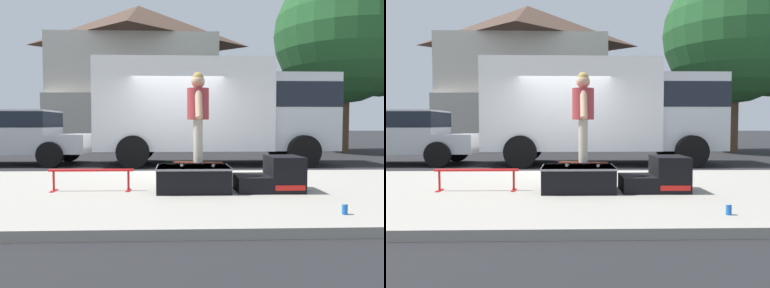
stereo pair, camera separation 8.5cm
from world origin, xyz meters
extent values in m
plane|color=black|center=(0.00, 0.00, 0.00)|extent=(140.00, 140.00, 0.00)
cube|color=gray|center=(0.00, -3.00, 0.06)|extent=(50.00, 5.00, 0.12)
cube|color=black|center=(0.23, -3.26, 0.32)|extent=(1.14, 0.80, 0.40)
cube|color=gray|center=(0.23, -3.26, 0.50)|extent=(1.16, 0.82, 0.03)
cube|color=black|center=(1.18, -3.26, 0.25)|extent=(0.52, 0.72, 0.25)
cube|color=black|center=(1.70, -3.26, 0.40)|extent=(0.52, 0.72, 0.56)
cube|color=red|center=(1.70, -3.63, 0.22)|extent=(0.46, 0.01, 0.08)
cylinder|color=red|center=(-1.40, -3.17, 0.45)|extent=(1.35, 0.04, 0.04)
cylinder|color=red|center=(-2.00, -3.17, 0.29)|extent=(0.04, 0.04, 0.33)
cube|color=red|center=(-2.00, -3.17, 0.13)|extent=(0.06, 0.28, 0.01)
cylinder|color=red|center=(-0.81, -3.17, 0.29)|extent=(0.04, 0.04, 0.33)
cube|color=red|center=(-0.81, -3.17, 0.13)|extent=(0.06, 0.28, 0.01)
cube|color=#4C1E14|center=(0.31, -3.25, 0.58)|extent=(0.80, 0.32, 0.02)
cylinder|color=silver|center=(0.57, -3.20, 0.54)|extent=(0.06, 0.04, 0.05)
cylinder|color=silver|center=(0.54, -3.38, 0.54)|extent=(0.06, 0.04, 0.05)
cylinder|color=silver|center=(0.08, -3.12, 0.54)|extent=(0.06, 0.04, 0.05)
cylinder|color=silver|center=(0.05, -3.30, 0.54)|extent=(0.06, 0.04, 0.05)
cylinder|color=#B7AD99|center=(0.31, -3.16, 0.93)|extent=(0.14, 0.14, 0.68)
cylinder|color=#B7AD99|center=(0.31, -3.34, 0.93)|extent=(0.14, 0.14, 0.68)
cylinder|color=#A53338|center=(0.31, -3.25, 1.51)|extent=(0.35, 0.35, 0.49)
cylinder|color=tan|center=(0.31, -3.03, 1.50)|extent=(0.11, 0.30, 0.47)
cylinder|color=tan|center=(0.31, -3.47, 1.50)|extent=(0.11, 0.30, 0.47)
sphere|color=tan|center=(0.31, -3.25, 1.87)|extent=(0.22, 0.22, 0.22)
sphere|color=tan|center=(0.31, -3.25, 1.93)|extent=(0.18, 0.18, 0.18)
cylinder|color=#1959B2|center=(1.96, -4.93, 0.18)|extent=(0.07, 0.07, 0.12)
cylinder|color=silver|center=(1.96, -4.93, 0.24)|extent=(0.06, 0.06, 0.00)
cube|color=white|center=(0.19, 2.20, 1.75)|extent=(5.00, 2.35, 2.60)
cube|color=silver|center=(3.64, 2.20, 1.55)|extent=(1.90, 2.16, 2.20)
cube|color=black|center=(3.64, 2.20, 2.03)|extent=(1.92, 2.19, 0.70)
cylinder|color=black|center=(3.48, 3.38, 0.45)|extent=(0.90, 0.28, 0.90)
cylinder|color=black|center=(3.48, 1.03, 0.45)|extent=(0.90, 0.28, 0.90)
cylinder|color=black|center=(-1.21, 3.38, 0.45)|extent=(0.90, 0.28, 0.90)
cylinder|color=black|center=(-1.21, 1.03, 0.45)|extent=(0.90, 0.28, 0.90)
cube|color=#B2B5BA|center=(-3.15, 2.23, 0.64)|extent=(1.10, 1.85, 0.55)
cube|color=#B2B5BA|center=(-4.70, 2.23, 0.98)|extent=(2.00, 1.85, 1.25)
cube|color=black|center=(-4.70, 2.23, 1.33)|extent=(2.02, 1.87, 0.45)
cylinder|color=black|center=(-3.52, 3.15, 0.36)|extent=(0.72, 0.24, 0.72)
cylinder|color=black|center=(-3.52, 1.30, 0.36)|extent=(0.72, 0.24, 0.72)
cylinder|color=brown|center=(7.11, 6.88, 1.57)|extent=(0.56, 0.56, 3.14)
sphere|color=#235628|center=(7.11, 6.88, 5.04)|extent=(5.87, 5.87, 5.87)
sphere|color=#235628|center=(8.72, 6.88, 4.31)|extent=(3.82, 3.82, 3.82)
cube|color=beige|center=(-2.32, 14.24, 3.00)|extent=(9.00, 7.50, 6.00)
cube|color=#B2ADA3|center=(-2.32, 10.24, 1.40)|extent=(9.00, 0.50, 2.80)
pyramid|color=#473328|center=(-2.32, 14.24, 7.20)|extent=(9.54, 7.95, 2.40)
camera|label=1|loc=(-0.03, -9.32, 1.18)|focal=35.71mm
camera|label=2|loc=(0.06, -9.32, 1.18)|focal=35.71mm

